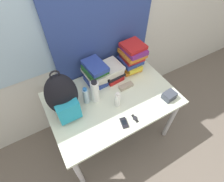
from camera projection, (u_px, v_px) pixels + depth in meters
The scene contains 15 objects.
ground_plane at pixel (129, 160), 2.05m from camera, with size 12.00×12.00×0.00m, color #665B51.
wall_back at pixel (85, 26), 1.60m from camera, with size 6.00×0.06×2.50m.
curtain_blue at pixel (103, 24), 1.62m from camera, with size 1.06×0.04×2.50m.
desk at pixel (112, 102), 1.79m from camera, with size 1.25×0.83×0.73m.
backpack at pixel (63, 97), 1.46m from camera, with size 0.27×0.26×0.50m.
book_stack_left at pixel (95, 73), 1.76m from camera, with size 0.22×0.28×0.25m.
book_stack_center at pixel (111, 71), 1.85m from camera, with size 0.22×0.28×0.16m.
book_stack_right at pixel (132, 57), 1.87m from camera, with size 0.24×0.28×0.32m.
water_bottle at pixel (86, 96), 1.62m from camera, with size 0.06×0.06×0.19m.
sports_bottle at pixel (95, 91), 1.61m from camera, with size 0.08×0.08×0.26m.
sunscreen_bottle at pixel (118, 100), 1.60m from camera, with size 0.05×0.05×0.18m.
cell_phone at pixel (124, 123), 1.53m from camera, with size 0.07×0.11×0.02m.
sunglasses_case at pixel (126, 86), 1.80m from camera, with size 0.15×0.06×0.04m.
camera_pouch at pixel (169, 96), 1.69m from camera, with size 0.13×0.11×0.07m.
wristwatch at pixel (135, 118), 1.57m from camera, with size 0.04×0.09×0.01m.
Camera 1 is at (-0.52, -0.50, 2.10)m, focal length 28.00 mm.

